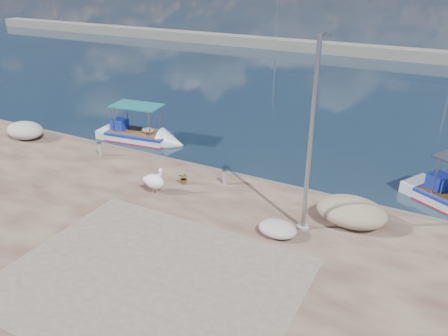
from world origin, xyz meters
The scene contains 12 objects.
ground centered at (0.00, 0.00, 0.00)m, with size 1400.00×1400.00×0.00m, color #162635.
quay_patch centered at (1.00, -3.00, 0.50)m, with size 9.00×7.00×0.01m, color gray.
breakwater centered at (0.00, 40.00, 0.60)m, with size 120.00×2.20×7.50m.
boat_left centered at (-7.58, 7.38, 0.19)m, with size 5.32×2.28×2.48m.
pelican centered at (-2.23, 1.73, 1.06)m, with size 1.24×0.76×1.18m.
lamp_post centered at (4.25, 2.05, 3.80)m, with size 0.44×0.96×7.00m.
bollard_near centered at (0.00, 3.84, 0.87)m, with size 0.22×0.22×0.68m.
bollard_far centered at (-7.09, 3.68, 0.90)m, with size 0.24×0.24×0.73m.
potted_plant centered at (-1.60, 3.04, 0.77)m, with size 0.49×0.42×0.54m, color #33722D.
net_pile_a centered at (-12.53, 3.65, 0.96)m, with size 2.25×1.64×0.92m, color beige.
net_pile_d centered at (3.59, 1.15, 0.77)m, with size 1.41×1.06×0.53m, color beige.
net_pile_c centered at (5.71, 3.17, 1.01)m, with size 2.61×1.86×1.02m, color #BEAD8D.
Camera 1 is at (8.09, -11.46, 9.36)m, focal length 35.00 mm.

